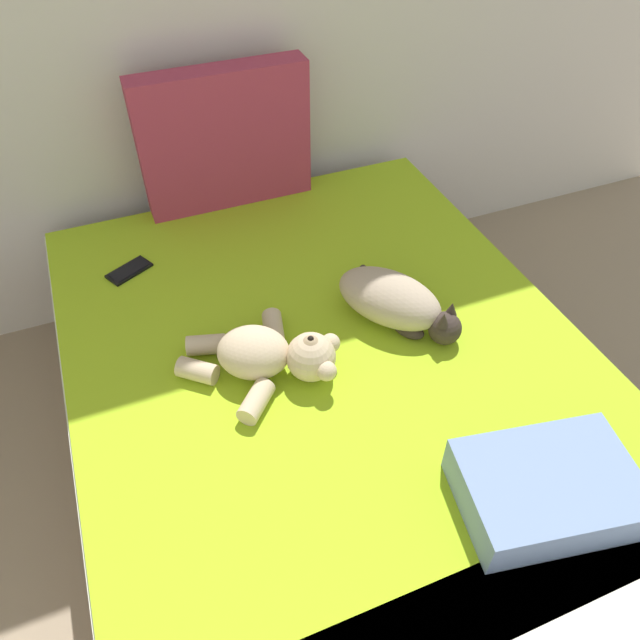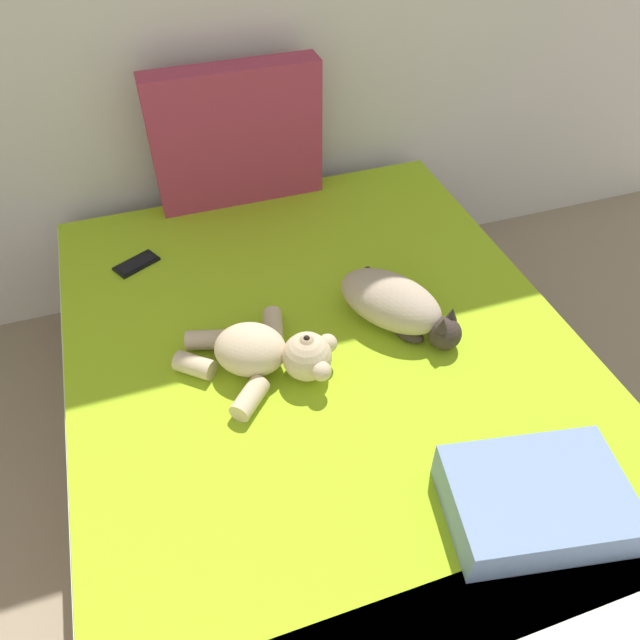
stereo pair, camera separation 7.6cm
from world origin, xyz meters
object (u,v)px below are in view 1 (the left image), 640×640
(bed, at_px, (333,412))
(teddy_bear, at_px, (270,355))
(cell_phone, at_px, (129,271))
(patterned_cushion, at_px, (225,139))
(throw_pillow, at_px, (547,488))
(cat, at_px, (395,301))

(bed, xyz_separation_m, teddy_bear, (-0.18, 0.03, 0.32))
(cell_phone, bearing_deg, patterned_cushion, 33.96)
(teddy_bear, bearing_deg, throw_pillow, -53.50)
(bed, xyz_separation_m, cell_phone, (-0.49, 0.63, 0.26))
(patterned_cushion, height_order, teddy_bear, patterned_cushion)
(patterned_cushion, bearing_deg, bed, -87.27)
(cat, bearing_deg, cell_phone, 143.58)
(cell_phone, bearing_deg, teddy_bear, -62.99)
(teddy_bear, height_order, throw_pillow, teddy_bear)
(throw_pillow, bearing_deg, patterned_cushion, 101.99)
(teddy_bear, relative_size, throw_pillow, 1.15)
(patterned_cushion, height_order, cat, patterned_cushion)
(throw_pillow, bearing_deg, bed, 114.97)
(patterned_cushion, relative_size, cat, 1.43)
(cat, bearing_deg, throw_pillow, -86.39)
(teddy_bear, bearing_deg, cell_phone, 117.01)
(patterned_cushion, bearing_deg, cat, -71.44)
(bed, xyz_separation_m, cat, (0.24, 0.09, 0.33))
(cat, bearing_deg, patterned_cushion, 108.56)
(cat, distance_m, teddy_bear, 0.43)
(cat, height_order, cell_phone, cat)
(cell_phone, relative_size, throw_pillow, 0.41)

